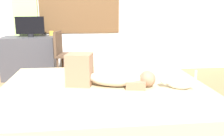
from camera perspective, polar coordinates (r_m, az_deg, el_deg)
name	(u,v)px	position (r m, az deg, el deg)	size (l,w,h in m)	color
ground_plane	(96,120)	(2.77, -3.73, -12.27)	(16.00, 16.00, 0.00)	olive
bed	(105,105)	(2.62, -1.72, -8.84)	(2.24, 1.88, 0.42)	brown
person_lying	(106,75)	(2.55, -1.46, -1.71)	(0.94, 0.43, 0.34)	#CCB299
cat	(178,82)	(2.55, 15.30, -3.31)	(0.33, 0.22, 0.21)	silver
desk	(30,58)	(4.55, -18.87, 2.36)	(0.90, 0.56, 0.74)	#38383D
tv_monitor	(30,26)	(4.47, -18.87, 9.33)	(0.48, 0.10, 0.35)	black
cup	(51,33)	(4.63, -14.19, 8.01)	(0.08, 0.08, 0.08)	gold
chair_by_desk	(64,52)	(4.11, -11.25, 3.65)	(0.44, 0.44, 0.86)	#4C3828
curtain_left	(25,11)	(4.76, -19.92, 12.56)	(0.44, 0.06, 2.35)	#ADCC75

